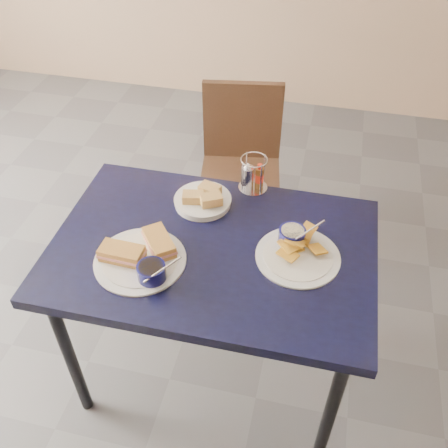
% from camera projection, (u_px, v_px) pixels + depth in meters
% --- Properties ---
extents(ground, '(6.00, 6.00, 0.00)m').
position_uv_depth(ground, '(170.00, 379.00, 2.13)').
color(ground, '#4A4B4F').
rests_on(ground, ground).
extents(dining_table, '(1.09, 0.73, 0.75)m').
position_uv_depth(dining_table, '(213.00, 261.00, 1.72)').
color(dining_table, black).
rests_on(dining_table, ground).
extents(chair_far, '(0.45, 0.44, 0.83)m').
position_uv_depth(chair_far, '(244.00, 156.00, 2.52)').
color(chair_far, '#311C10').
rests_on(chair_far, ground).
extents(sandwich_plate, '(0.31, 0.30, 0.12)m').
position_uv_depth(sandwich_plate, '(142.00, 257.00, 1.60)').
color(sandwich_plate, white).
rests_on(sandwich_plate, dining_table).
extents(plantain_plate, '(0.28, 0.28, 0.12)m').
position_uv_depth(plantain_plate, '(296.00, 248.00, 1.63)').
color(plantain_plate, white).
rests_on(plantain_plate, dining_table).
extents(bread_basket, '(0.21, 0.21, 0.07)m').
position_uv_depth(bread_basket, '(203.00, 200.00, 1.81)').
color(bread_basket, white).
rests_on(bread_basket, dining_table).
extents(condiment_caddy, '(0.11, 0.11, 0.14)m').
position_uv_depth(condiment_caddy, '(252.00, 176.00, 1.86)').
color(condiment_caddy, silver).
rests_on(condiment_caddy, dining_table).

